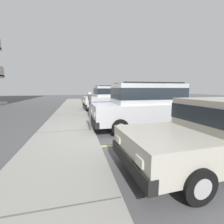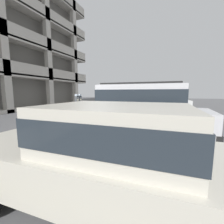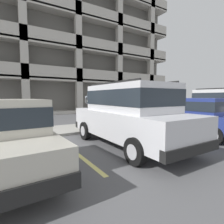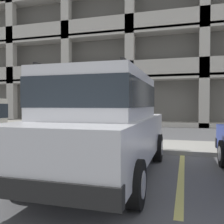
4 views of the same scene
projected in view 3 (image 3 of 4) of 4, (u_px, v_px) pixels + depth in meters
name	position (u px, v px, depth m)	size (l,w,h in m)	color
ground_plane	(96.00, 135.00, 7.54)	(80.00, 80.00, 0.10)	#565659
sidewalk	(84.00, 128.00, 8.63)	(40.00, 2.20, 0.12)	#9E9B93
parking_stall_lines	(146.00, 136.00, 7.18)	(13.03, 4.80, 0.01)	#DBD16B
silver_suv	(129.00, 112.00, 5.67)	(2.05, 4.79, 2.03)	silver
red_sedan	(2.00, 133.00, 3.71)	(1.98, 4.55, 1.54)	beige
dark_hatchback	(193.00, 115.00, 7.29)	(2.02, 4.57, 1.54)	navy
parking_meter_near	(89.00, 105.00, 7.66)	(0.35, 0.12, 1.52)	#595B60
parking_garage	(18.00, 25.00, 18.04)	(32.00, 10.00, 19.25)	#64625C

